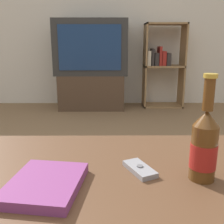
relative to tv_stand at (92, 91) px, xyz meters
The scene contains 8 objects.
back_wall 1.14m from the tv_stand, 60.41° to the left, with size 8.00×0.05×2.60m.
coffee_table 2.74m from the tv_stand, 86.42° to the right, with size 1.27×0.66×0.46m.
tv_stand is the anchor object (origin of this frame).
television 0.55m from the tv_stand, 90.00° to the right, with size 0.88×0.46×0.66m.
bookshelf 0.97m from the tv_stand, ahead, with size 0.51×0.30×1.06m.
beer_bottle 2.79m from the tv_stand, 80.25° to the right, with size 0.07×0.07×0.27m.
cell_phone 2.72m from the tv_stand, 83.29° to the right, with size 0.09×0.12×0.02m.
table_book 2.78m from the tv_stand, 88.29° to the right, with size 0.19×0.22×0.02m.
Camera 1 is at (0.07, -0.60, 0.80)m, focal length 42.00 mm.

